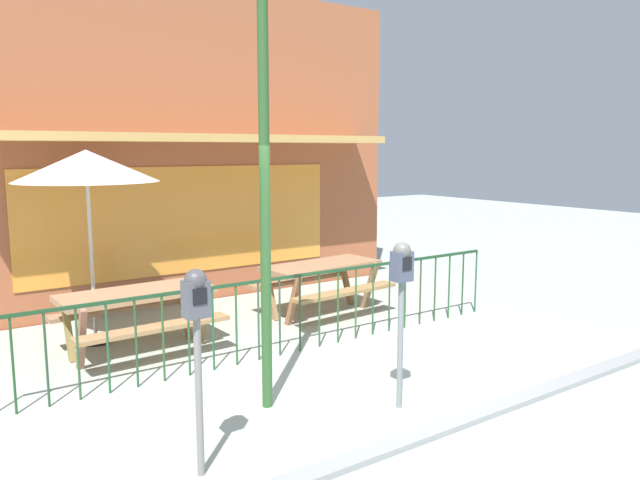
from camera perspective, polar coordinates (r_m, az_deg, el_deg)
The scene contains 10 objects.
ground at distance 6.29m, azimuth 6.02°, elevation -14.67°, with size 40.00×40.00×0.00m, color #9BA79B.
pub_storefront at distance 10.16m, azimuth -12.96°, elevation 8.46°, with size 7.93×1.41×5.04m.
patio_fence_front at distance 7.43m, azimuth -2.82°, elevation -5.62°, with size 6.68×0.04×0.97m.
picnic_table_left at distance 7.77m, azimuth -16.70°, elevation -5.72°, with size 1.84×1.42×0.79m.
picnic_table_right at distance 9.19m, azimuth 0.13°, elevation -3.20°, with size 1.90×1.50×0.79m.
patio_umbrella at distance 8.14m, azimuth -20.91°, elevation 6.36°, with size 1.75×1.75×2.46m.
parking_meter_near at distance 5.80m, azimuth 7.60°, elevation -3.79°, with size 0.18×0.17×1.61m.
parking_meter_far at distance 4.63m, azimuth -11.42°, elevation -7.11°, with size 0.18×0.17×1.60m.
street_lamp at distance 5.66m, azimuth -5.25°, elevation 10.67°, with size 0.28×0.28×4.15m.
curb_edge at distance 5.78m, azimuth 11.34°, elevation -16.99°, with size 11.10×0.20×0.11m, color gray.
Camera 1 is at (-3.82, -4.36, 2.47)m, focal length 34.38 mm.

